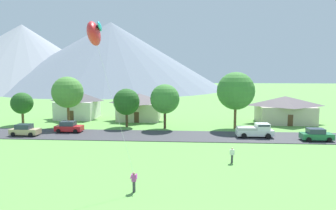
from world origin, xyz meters
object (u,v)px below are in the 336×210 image
(house_left_center, at_px, (78,104))
(parked_car_tan_mid_east, at_px, (25,130))
(house_leftmost, at_px, (139,106))
(tree_left_of_center, at_px, (68,92))
(tree_near_left, at_px, (126,102))
(parked_car_red_west_end, at_px, (69,127))
(parked_car_green_mid_west, at_px, (316,135))
(tree_center, at_px, (165,99))
(tree_near_right, at_px, (236,91))
(watcher_person, at_px, (232,155))
(kite_flyer_with_kite, at_px, (95,35))
(pickup_truck_white_west_side, at_px, (255,130))
(house_right_center, at_px, (285,109))
(tree_right_of_center, at_px, (22,103))

(house_left_center, height_order, parked_car_tan_mid_east, house_left_center)
(house_leftmost, xyz_separation_m, tree_left_of_center, (-10.96, -7.85, 3.26))
(tree_near_left, bearing_deg, parked_car_red_west_end, -146.75)
(house_leftmost, xyz_separation_m, parked_car_green_mid_west, (27.27, -15.68, -1.82))
(tree_center, bearing_deg, tree_near_right, 4.18)
(tree_near_left, distance_m, parked_car_green_mid_west, 29.71)
(tree_left_of_center, xyz_separation_m, tree_near_right, (28.32, 0.44, 0.34))
(parked_car_red_west_end, xyz_separation_m, watcher_person, (23.40, -14.14, 0.01))
(house_leftmost, height_order, parked_car_green_mid_west, house_leftmost)
(house_leftmost, bearing_deg, kite_flyer_with_kite, -86.86)
(house_left_center, distance_m, tree_near_right, 31.54)
(house_left_center, xyz_separation_m, tree_center, (18.43, -9.63, 2.13))
(parked_car_red_west_end, height_order, pickup_truck_white_west_side, pickup_truck_white_west_side)
(house_leftmost, height_order, house_left_center, house_left_center)
(parked_car_green_mid_west, bearing_deg, parked_car_red_west_end, 174.95)
(tree_near_right, relative_size, parked_car_red_west_end, 2.23)
(house_right_center, relative_size, watcher_person, 6.24)
(house_right_center, height_order, tree_right_of_center, tree_right_of_center)
(house_left_center, bearing_deg, watcher_person, -45.94)
(house_right_center, relative_size, tree_near_left, 1.59)
(tree_left_of_center, relative_size, tree_near_right, 0.92)
(tree_near_left, relative_size, watcher_person, 3.93)
(house_left_center, relative_size, parked_car_tan_mid_east, 1.89)
(tree_left_of_center, distance_m, kite_flyer_with_kite, 28.90)
(parked_car_tan_mid_east, bearing_deg, house_left_center, 83.53)
(tree_right_of_center, bearing_deg, tree_near_left, -2.42)
(tree_center, relative_size, parked_car_tan_mid_east, 1.75)
(tree_center, height_order, tree_near_right, tree_near_right)
(tree_center, bearing_deg, pickup_truck_white_west_side, -22.97)
(house_leftmost, relative_size, tree_near_right, 0.91)
(kite_flyer_with_kite, height_order, watcher_person, kite_flyer_with_kite)
(house_right_center, xyz_separation_m, tree_left_of_center, (-38.26, -6.68, 3.38))
(house_left_center, bearing_deg, house_right_center, -3.62)
(watcher_person, bearing_deg, pickup_truck_white_west_side, 68.14)
(tree_left_of_center, xyz_separation_m, tree_center, (16.64, -0.41, -0.98))
(parked_car_red_west_end, distance_m, parked_car_green_mid_west, 36.49)
(tree_near_right, relative_size, parked_car_tan_mid_east, 2.22)
(tree_center, xyz_separation_m, pickup_truck_white_west_side, (13.67, -5.79, -3.91))
(watcher_person, bearing_deg, parked_car_tan_mid_east, 158.78)
(house_left_center, xyz_separation_m, tree_near_right, (30.10, -8.77, 3.45))
(tree_center, bearing_deg, parked_car_red_west_end, -164.11)
(house_leftmost, bearing_deg, pickup_truck_white_west_side, -35.99)
(parked_car_tan_mid_east, bearing_deg, tree_left_of_center, 63.86)
(house_right_center, bearing_deg, watcher_person, -117.04)
(house_leftmost, xyz_separation_m, tree_right_of_center, (-19.97, -6.35, 1.14))
(house_left_center, xyz_separation_m, tree_left_of_center, (1.78, -9.22, 3.11))
(house_right_center, xyz_separation_m, watcher_person, (-12.98, -25.43, -1.69))
(parked_car_tan_mid_east, height_order, kite_flyer_with_kite, kite_flyer_with_kite)
(house_leftmost, xyz_separation_m, house_right_center, (27.30, -1.17, -0.13))
(pickup_truck_white_west_side, relative_size, watcher_person, 3.13)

